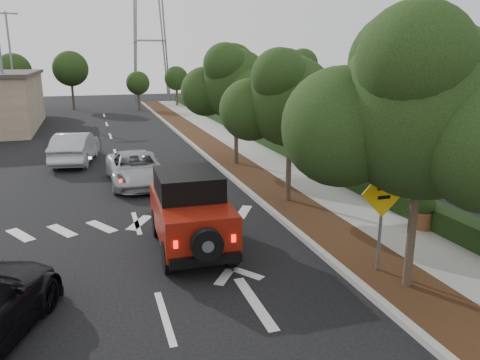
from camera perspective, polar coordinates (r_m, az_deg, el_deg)
name	(u,v)px	position (r m, az deg, el deg)	size (l,w,h in m)	color
ground	(165,317)	(10.35, -9.14, -16.20)	(120.00, 120.00, 0.00)	black
curb	(222,170)	(22.21, -2.17, 1.26)	(0.20, 70.00, 0.15)	#9E9B93
planting_strip	(242,169)	(22.50, 0.28, 1.41)	(1.80, 70.00, 0.12)	black
sidewalk	(279,166)	(23.14, 4.77, 1.74)	(2.00, 70.00, 0.12)	gray
hedge	(305,157)	(23.62, 7.93, 2.76)	(0.80, 70.00, 0.80)	black
transmission_tower	(153,102)	(57.50, -10.60, 9.37)	(7.00, 4.00, 28.00)	slate
street_tree_near	(406,289)	(11.95, 19.56, -12.43)	(3.80, 3.80, 5.92)	black
street_tree_mid	(288,203)	(17.55, 5.83, -2.79)	(3.20, 3.20, 5.32)	black
street_tree_far	(236,165)	(23.44, -0.47, 1.81)	(3.40, 3.40, 5.62)	black
light_pole_a	(10,136)	(35.62, -26.20, 4.81)	(2.00, 0.22, 9.00)	slate
light_pole_b	(18,116)	(47.53, -25.44, 7.07)	(2.00, 0.22, 9.00)	slate
red_jeep	(189,210)	(13.32, -6.18, -3.61)	(2.02, 4.31, 2.18)	black
silver_suv_ahead	(136,168)	(20.40, -12.57, 1.38)	(2.22, 4.81, 1.34)	#A5A7AD
silver_sedan_oncoming	(75,148)	(25.32, -19.46, 3.75)	(1.66, 4.75, 1.57)	#AEB0B6
speed_hump_sign	(383,205)	(11.82, 16.98, -2.98)	(1.23, 0.11, 2.62)	slate
terracotta_planter	(424,207)	(15.46, 21.53, -3.11)	(0.69, 0.69, 1.20)	brown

